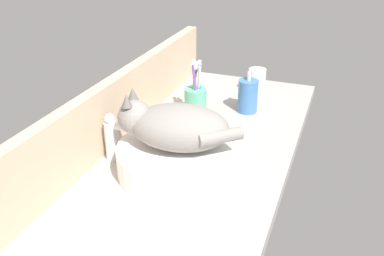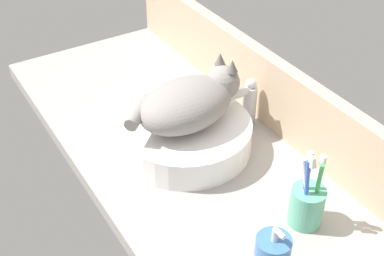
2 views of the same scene
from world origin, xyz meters
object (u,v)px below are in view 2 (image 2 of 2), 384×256
Objects in this scene: cat at (189,102)px; faucet at (246,101)px; toothbrush_cup at (307,204)px; sink_basin at (185,136)px.

cat is 18.50cm from faucet.
cat is 1.73× the size of toothbrush_cup.
faucet is 0.73× the size of toothbrush_cup.
toothbrush_cup is at bearing 14.02° from sink_basin.
toothbrush_cup is at bearing 11.84° from cat.
cat is at bearing -168.16° from toothbrush_cup.
faucet is 36.89cm from toothbrush_cup.
cat is at bearing 101.15° from sink_basin.
toothbrush_cup is (35.20, 7.38, -8.11)cm from cat.
sink_basin is 19.19cm from faucet.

